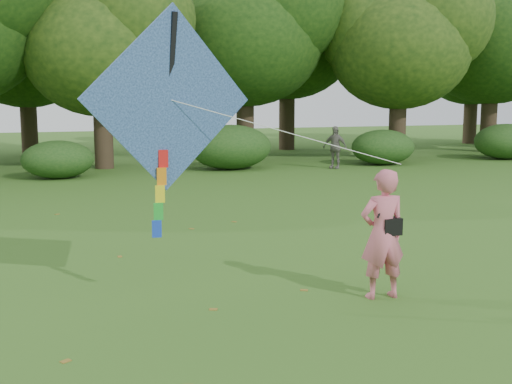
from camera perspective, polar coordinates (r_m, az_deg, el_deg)
name	(u,v)px	position (r m, az deg, el deg)	size (l,w,h in m)	color
ground	(390,308)	(9.75, 11.79, -10.03)	(100.00, 100.00, 0.00)	#265114
man_kite_flyer	(383,234)	(9.94, 11.19, -3.70)	(0.73, 0.48, 1.99)	#D06275
bystander_right	(335,147)	(27.48, 7.02, 3.96)	(1.06, 0.44, 1.81)	slate
crossbody_bag	(391,226)	(9.94, 11.88, -2.94)	(0.43, 0.20, 0.75)	black
flying_kite	(169,102)	(9.43, -7.71, 7.92)	(4.62, 1.30, 3.37)	#2450A0
tree_line	(173,42)	(31.55, -7.41, 13.08)	(54.70, 15.30, 9.48)	#3A2D1E
shrub_band	(143,152)	(25.92, -10.00, 3.52)	(39.15, 3.22, 1.88)	#264919
fallen_leaves	(226,279)	(10.98, -2.64, -7.69)	(10.49, 12.75, 0.01)	olive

